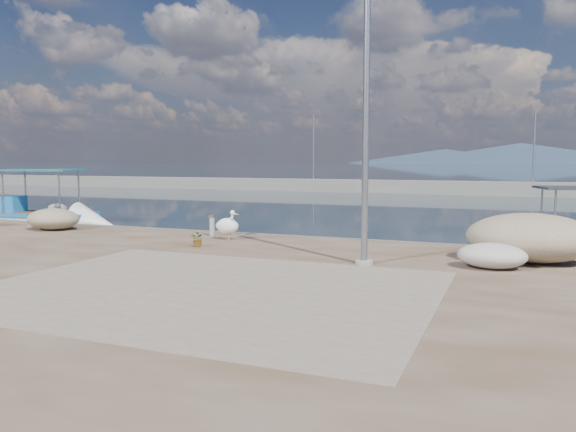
{
  "coord_description": "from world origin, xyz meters",
  "views": [
    {
      "loc": [
        6.68,
        -12.63,
        3.06
      ],
      "look_at": [
        0.0,
        3.8,
        1.3
      ],
      "focal_mm": 35.0,
      "sensor_mm": 36.0,
      "label": 1
    }
  ],
  "objects_px": {
    "pelican": "(228,226)",
    "bollard_near": "(212,225)",
    "boat_left": "(42,221)",
    "lamp_post": "(366,130)"
  },
  "relations": [
    {
      "from": "pelican",
      "to": "lamp_post",
      "type": "relative_size",
      "value": 0.15
    },
    {
      "from": "boat_left",
      "to": "lamp_post",
      "type": "bearing_deg",
      "value": -32.16
    },
    {
      "from": "pelican",
      "to": "lamp_post",
      "type": "distance_m",
      "value": 6.41
    },
    {
      "from": "boat_left",
      "to": "lamp_post",
      "type": "relative_size",
      "value": 0.96
    },
    {
      "from": "lamp_post",
      "to": "bollard_near",
      "type": "relative_size",
      "value": 9.85
    },
    {
      "from": "pelican",
      "to": "bollard_near",
      "type": "bearing_deg",
      "value": 169.58
    },
    {
      "from": "lamp_post",
      "to": "bollard_near",
      "type": "distance_m",
      "value": 7.48
    },
    {
      "from": "bollard_near",
      "to": "boat_left",
      "type": "bearing_deg",
      "value": 163.42
    },
    {
      "from": "boat_left",
      "to": "lamp_post",
      "type": "height_order",
      "value": "lamp_post"
    },
    {
      "from": "pelican",
      "to": "bollard_near",
      "type": "distance_m",
      "value": 1.15
    }
  ]
}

